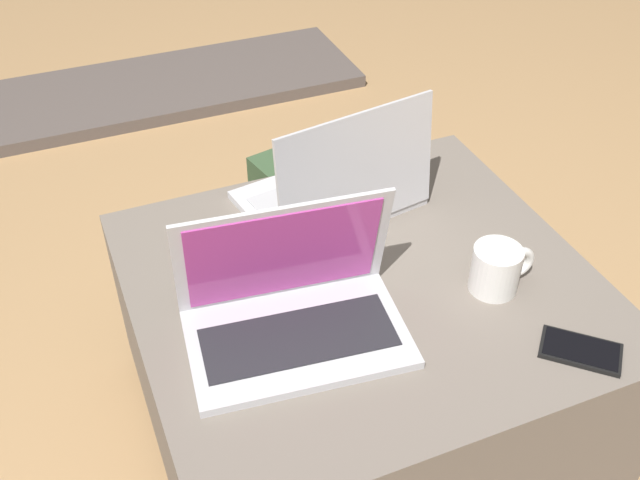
# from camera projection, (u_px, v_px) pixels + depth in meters

# --- Properties ---
(ground_plane) EXTENTS (14.00, 14.00, 0.00)m
(ground_plane) POSITION_uv_depth(u_px,v_px,m) (356.00, 427.00, 1.65)
(ground_plane) COLOR tan
(ottoman) EXTENTS (0.83, 0.77, 0.44)m
(ottoman) POSITION_uv_depth(u_px,v_px,m) (359.00, 360.00, 1.51)
(ottoman) COLOR #3D3832
(ottoman) RESTS_ON ground_plane
(laptop_near) EXTENTS (0.39, 0.27, 0.24)m
(laptop_near) POSITION_uv_depth(u_px,v_px,m) (293.00, 309.00, 1.25)
(laptop_near) COLOR silver
(laptop_near) RESTS_ON ottoman
(laptop_far) EXTENTS (0.38, 0.29, 0.25)m
(laptop_far) POSITION_uv_depth(u_px,v_px,m) (337.00, 189.00, 1.51)
(laptop_far) COLOR silver
(laptop_far) RESTS_ON ottoman
(cell_phone) EXTENTS (0.15, 0.14, 0.01)m
(cell_phone) POSITION_uv_depth(u_px,v_px,m) (581.00, 350.00, 1.24)
(cell_phone) COLOR black
(cell_phone) RESTS_ON ottoman
(backpack) EXTENTS (0.32, 0.25, 0.44)m
(backpack) POSITION_uv_depth(u_px,v_px,m) (312.00, 216.00, 1.95)
(backpack) COLOR #385133
(backpack) RESTS_ON ground_plane
(coffee_mug) EXTENTS (0.12, 0.09, 0.09)m
(coffee_mug) POSITION_uv_depth(u_px,v_px,m) (497.00, 269.00, 1.33)
(coffee_mug) COLOR white
(coffee_mug) RESTS_ON ottoman
(fireplace_hearth) EXTENTS (1.40, 0.50, 0.04)m
(fireplace_hearth) POSITION_uv_depth(u_px,v_px,m) (172.00, 85.00, 2.86)
(fireplace_hearth) COLOR #564C47
(fireplace_hearth) RESTS_ON ground_plane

